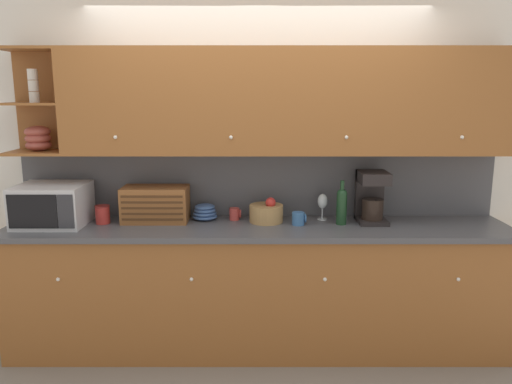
{
  "coord_description": "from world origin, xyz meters",
  "views": [
    {
      "loc": [
        -0.01,
        -3.77,
        1.9
      ],
      "look_at": [
        0.0,
        -0.21,
        1.18
      ],
      "focal_mm": 35.0,
      "sensor_mm": 36.0,
      "label": 1
    }
  ],
  "objects_px": {
    "mug": "(233,214)",
    "fruit_basket": "(264,213)",
    "bread_box": "(154,204)",
    "mug_blue_second": "(297,218)",
    "storage_canister": "(100,215)",
    "wine_glass": "(320,202)",
    "bowl_stack_on_counter": "(203,212)",
    "wine_bottle": "(340,205)",
    "microwave": "(50,205)",
    "coffee_maker": "(369,196)"
  },
  "relations": [
    {
      "from": "mug",
      "to": "fruit_basket",
      "type": "bearing_deg",
      "value": -13.75
    },
    {
      "from": "bread_box",
      "to": "mug_blue_second",
      "type": "distance_m",
      "value": 1.06
    },
    {
      "from": "storage_canister",
      "to": "wine_glass",
      "type": "distance_m",
      "value": 1.62
    },
    {
      "from": "fruit_basket",
      "to": "mug_blue_second",
      "type": "relative_size",
      "value": 2.41
    },
    {
      "from": "bowl_stack_on_counter",
      "to": "wine_glass",
      "type": "height_order",
      "value": "wine_glass"
    },
    {
      "from": "bread_box",
      "to": "bowl_stack_on_counter",
      "type": "bearing_deg",
      "value": 8.56
    },
    {
      "from": "wine_glass",
      "to": "wine_bottle",
      "type": "xyz_separation_m",
      "value": [
        0.12,
        -0.13,
        0.01
      ]
    },
    {
      "from": "fruit_basket",
      "to": "wine_bottle",
      "type": "relative_size",
      "value": 0.77
    },
    {
      "from": "bowl_stack_on_counter",
      "to": "wine_bottle",
      "type": "distance_m",
      "value": 1.02
    },
    {
      "from": "mug",
      "to": "wine_glass",
      "type": "bearing_deg",
      "value": 0.8
    },
    {
      "from": "bowl_stack_on_counter",
      "to": "mug_blue_second",
      "type": "bearing_deg",
      "value": -12.52
    },
    {
      "from": "microwave",
      "to": "wine_glass",
      "type": "distance_m",
      "value": 1.97
    },
    {
      "from": "bread_box",
      "to": "mug_blue_second",
      "type": "xyz_separation_m",
      "value": [
        1.05,
        -0.1,
        -0.08
      ]
    },
    {
      "from": "wine_bottle",
      "to": "mug_blue_second",
      "type": "bearing_deg",
      "value": -176.87
    },
    {
      "from": "coffee_maker",
      "to": "microwave",
      "type": "bearing_deg",
      "value": -177.84
    },
    {
      "from": "microwave",
      "to": "storage_canister",
      "type": "height_order",
      "value": "microwave"
    },
    {
      "from": "wine_glass",
      "to": "bowl_stack_on_counter",
      "type": "bearing_deg",
      "value": 179.76
    },
    {
      "from": "bowl_stack_on_counter",
      "to": "wine_bottle",
      "type": "xyz_separation_m",
      "value": [
        1.0,
        -0.14,
        0.09
      ]
    },
    {
      "from": "wine_bottle",
      "to": "microwave",
      "type": "bearing_deg",
      "value": -179.73
    },
    {
      "from": "mug",
      "to": "mug_blue_second",
      "type": "height_order",
      "value": "mug_blue_second"
    },
    {
      "from": "storage_canister",
      "to": "wine_bottle",
      "type": "relative_size",
      "value": 0.41
    },
    {
      "from": "wine_bottle",
      "to": "coffee_maker",
      "type": "height_order",
      "value": "coffee_maker"
    },
    {
      "from": "mug",
      "to": "wine_glass",
      "type": "height_order",
      "value": "wine_glass"
    },
    {
      "from": "wine_bottle",
      "to": "coffee_maker",
      "type": "relative_size",
      "value": 0.86
    },
    {
      "from": "bread_box",
      "to": "bowl_stack_on_counter",
      "type": "relative_size",
      "value": 2.57
    },
    {
      "from": "bowl_stack_on_counter",
      "to": "fruit_basket",
      "type": "xyz_separation_m",
      "value": [
        0.46,
        -0.07,
        0.01
      ]
    },
    {
      "from": "wine_glass",
      "to": "fruit_basket",
      "type": "bearing_deg",
      "value": -170.97
    },
    {
      "from": "wine_glass",
      "to": "microwave",
      "type": "bearing_deg",
      "value": -175.83
    },
    {
      "from": "bowl_stack_on_counter",
      "to": "mug",
      "type": "distance_m",
      "value": 0.23
    },
    {
      "from": "mug",
      "to": "fruit_basket",
      "type": "relative_size",
      "value": 0.36
    },
    {
      "from": "storage_canister",
      "to": "fruit_basket",
      "type": "relative_size",
      "value": 0.54
    },
    {
      "from": "wine_glass",
      "to": "bread_box",
      "type": "bearing_deg",
      "value": -177.7
    },
    {
      "from": "bowl_stack_on_counter",
      "to": "fruit_basket",
      "type": "bearing_deg",
      "value": -8.66
    },
    {
      "from": "fruit_basket",
      "to": "wine_glass",
      "type": "distance_m",
      "value": 0.43
    },
    {
      "from": "coffee_maker",
      "to": "bread_box",
      "type": "bearing_deg",
      "value": 179.79
    },
    {
      "from": "bread_box",
      "to": "mug",
      "type": "height_order",
      "value": "bread_box"
    },
    {
      "from": "bread_box",
      "to": "mug_blue_second",
      "type": "bearing_deg",
      "value": -5.47
    },
    {
      "from": "microwave",
      "to": "mug_blue_second",
      "type": "height_order",
      "value": "microwave"
    },
    {
      "from": "wine_glass",
      "to": "storage_canister",
      "type": "bearing_deg",
      "value": -176.08
    },
    {
      "from": "storage_canister",
      "to": "bread_box",
      "type": "bearing_deg",
      "value": 9.16
    },
    {
      "from": "storage_canister",
      "to": "wine_glass",
      "type": "height_order",
      "value": "wine_glass"
    },
    {
      "from": "mug_blue_second",
      "to": "fruit_basket",
      "type": "bearing_deg",
      "value": 160.1
    },
    {
      "from": "storage_canister",
      "to": "mug",
      "type": "xyz_separation_m",
      "value": [
        0.96,
        0.1,
        -0.02
      ]
    },
    {
      "from": "bowl_stack_on_counter",
      "to": "mug_blue_second",
      "type": "xyz_separation_m",
      "value": [
        0.69,
        -0.15,
        -0.01
      ]
    },
    {
      "from": "storage_canister",
      "to": "fruit_basket",
      "type": "distance_m",
      "value": 1.2
    },
    {
      "from": "bread_box",
      "to": "mug",
      "type": "distance_m",
      "value": 0.59
    },
    {
      "from": "bread_box",
      "to": "coffee_maker",
      "type": "height_order",
      "value": "coffee_maker"
    },
    {
      "from": "fruit_basket",
      "to": "microwave",
      "type": "bearing_deg",
      "value": -177.16
    },
    {
      "from": "microwave",
      "to": "mug",
      "type": "distance_m",
      "value": 1.32
    },
    {
      "from": "bowl_stack_on_counter",
      "to": "mug_blue_second",
      "type": "distance_m",
      "value": 0.71
    }
  ]
}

